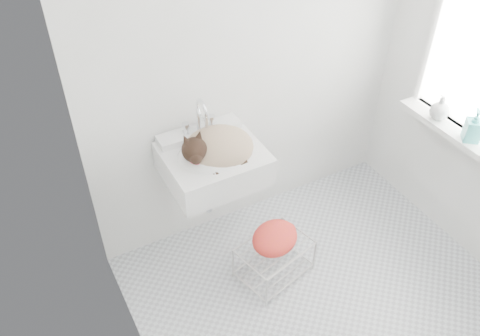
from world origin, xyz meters
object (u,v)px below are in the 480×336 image
sink (213,151)px  bottle_c (437,118)px  cat (216,147)px  bottle_b (469,140)px  wire_rack (274,257)px

sink → bottle_c: (1.40, -0.37, 0.00)m
cat → bottle_b: bearing=-12.0°
sink → bottle_b: (1.40, -0.63, 0.00)m
bottle_c → wire_rack: bearing=179.7°
sink → cat: cat is taller
sink → bottle_b: size_ratio=2.85×
cat → bottle_c: 1.43m
sink → bottle_c: 1.45m
bottle_b → bottle_c: size_ratio=1.29×
cat → wire_rack: bearing=-45.7°
cat → bottle_b: (1.39, -0.61, -0.04)m
sink → wire_rack: sink is taller
bottle_c → cat: bearing=165.8°
cat → bottle_b: size_ratio=2.31×
sink → cat: (0.01, -0.02, 0.04)m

